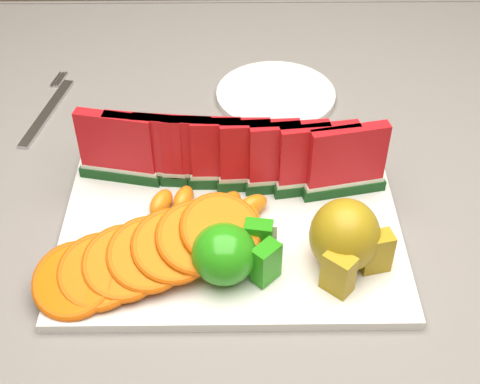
{
  "coord_description": "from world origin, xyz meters",
  "views": [
    {
      "loc": [
        0.01,
        -0.65,
        1.33
      ],
      "look_at": [
        0.02,
        -0.08,
        0.81
      ],
      "focal_mm": 50.0,
      "sensor_mm": 36.0,
      "label": 1
    }
  ],
  "objects_px": {
    "platter": "(231,226)",
    "apple_cluster": "(231,253)",
    "fork": "(49,109)",
    "side_plate": "(276,95)",
    "pear_cluster": "(346,239)"
  },
  "relations": [
    {
      "from": "platter",
      "to": "pear_cluster",
      "type": "relative_size",
      "value": 3.68
    },
    {
      "from": "pear_cluster",
      "to": "fork",
      "type": "distance_m",
      "value": 0.51
    },
    {
      "from": "apple_cluster",
      "to": "pear_cluster",
      "type": "xyz_separation_m",
      "value": [
        0.13,
        0.01,
        0.01
      ]
    },
    {
      "from": "side_plate",
      "to": "fork",
      "type": "relative_size",
      "value": 1.05
    },
    {
      "from": "pear_cluster",
      "to": "fork",
      "type": "relative_size",
      "value": 0.56
    },
    {
      "from": "platter",
      "to": "apple_cluster",
      "type": "distance_m",
      "value": 0.09
    },
    {
      "from": "platter",
      "to": "side_plate",
      "type": "bearing_deg",
      "value": 76.46
    },
    {
      "from": "apple_cluster",
      "to": "pear_cluster",
      "type": "bearing_deg",
      "value": 6.76
    },
    {
      "from": "apple_cluster",
      "to": "platter",
      "type": "bearing_deg",
      "value": 89.7
    },
    {
      "from": "side_plate",
      "to": "fork",
      "type": "distance_m",
      "value": 0.34
    },
    {
      "from": "apple_cluster",
      "to": "side_plate",
      "type": "relative_size",
      "value": 0.53
    },
    {
      "from": "platter",
      "to": "fork",
      "type": "height_order",
      "value": "platter"
    },
    {
      "from": "platter",
      "to": "side_plate",
      "type": "distance_m",
      "value": 0.29
    },
    {
      "from": "platter",
      "to": "fork",
      "type": "xyz_separation_m",
      "value": [
        -0.27,
        0.25,
        -0.0
      ]
    },
    {
      "from": "pear_cluster",
      "to": "side_plate",
      "type": "distance_m",
      "value": 0.35
    }
  ]
}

